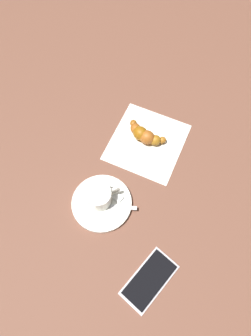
{
  "coord_description": "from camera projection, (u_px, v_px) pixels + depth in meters",
  "views": [
    {
      "loc": [
        0.28,
        0.16,
        0.71
      ],
      "look_at": [
        0.01,
        -0.02,
        0.02
      ],
      "focal_mm": 32.69,
      "sensor_mm": 36.0,
      "label": 1
    }
  ],
  "objects": [
    {
      "name": "ground_plane",
      "position": [
        134.0,
        173.0,
        0.78
      ],
      "size": [
        1.8,
        1.8,
        0.0
      ],
      "primitive_type": "plane",
      "color": "brown"
    },
    {
      "name": "saucer",
      "position": [
        102.0,
        203.0,
        0.74
      ],
      "size": [
        0.14,
        0.14,
        0.01
      ],
      "primitive_type": "cylinder",
      "color": "white",
      "rests_on": "ground"
    },
    {
      "name": "espresso_cup",
      "position": [
        99.0,
        196.0,
        0.71
      ],
      "size": [
        0.07,
        0.07,
        0.05
      ],
      "color": "white",
      "rests_on": "saucer"
    },
    {
      "name": "teaspoon",
      "position": [
        101.0,
        205.0,
        0.72
      ],
      "size": [
        0.07,
        0.12,
        0.01
      ],
      "color": "silver",
      "rests_on": "saucer"
    },
    {
      "name": "sugar_packet",
      "position": [
        110.0,
        192.0,
        0.74
      ],
      "size": [
        0.02,
        0.07,
        0.01
      ],
      "primitive_type": "cube",
      "rotation": [
        0.0,
        0.0,
        10.92
      ],
      "color": "white",
      "rests_on": "saucer"
    },
    {
      "name": "napkin",
      "position": [
        147.0,
        142.0,
        0.81
      ],
      "size": [
        0.22,
        0.21,
        0.0
      ],
      "primitive_type": "cube",
      "rotation": [
        0.0,
        0.0,
        0.16
      ],
      "color": "silver",
      "rests_on": "ground"
    },
    {
      "name": "croissant",
      "position": [
        144.0,
        135.0,
        0.8
      ],
      "size": [
        0.06,
        0.12,
        0.04
      ],
      "color": "#8D5016",
      "rests_on": "napkin"
    },
    {
      "name": "cell_phone",
      "position": [
        149.0,
        280.0,
        0.66
      ],
      "size": [
        0.14,
        0.08,
        0.01
      ],
      "color": "#BAB7BF",
      "rests_on": "ground"
    }
  ]
}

